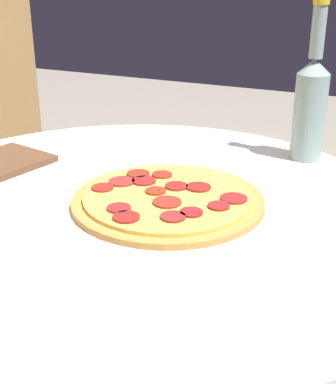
# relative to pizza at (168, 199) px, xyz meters

# --- Properties ---
(table) EXTENTS (0.89, 0.89, 0.69)m
(table) POSITION_rel_pizza_xyz_m (-0.02, 0.06, -0.19)
(table) COLOR silver
(table) RESTS_ON ground_plane
(pizza) EXTENTS (0.30, 0.30, 0.02)m
(pizza) POSITION_rel_pizza_xyz_m (0.00, 0.00, 0.00)
(pizza) COLOR #B77F3D
(pizza) RESTS_ON table
(beer_bottle) EXTENTS (0.06, 0.06, 0.29)m
(beer_bottle) POSITION_rel_pizza_xyz_m (0.30, -0.15, 0.10)
(beer_bottle) COLOR gray
(beer_bottle) RESTS_ON table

